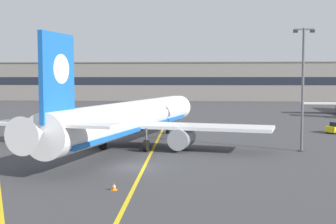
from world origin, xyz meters
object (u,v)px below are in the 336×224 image
at_px(apron_lamp_post, 303,87).
at_px(safety_cone_by_tail, 114,187).
at_px(safety_cone_by_nose_gear, 147,130).
at_px(airliner_foreground, 130,119).

bearing_deg(apron_lamp_post, safety_cone_by_tail, -132.89).
height_order(safety_cone_by_nose_gear, safety_cone_by_tail, same).
bearing_deg(safety_cone_by_nose_gear, safety_cone_by_tail, -87.25).
relative_size(airliner_foreground, safety_cone_by_nose_gear, 74.61).
height_order(airliner_foreground, apron_lamp_post, apron_lamp_post).
xyz_separation_m(airliner_foreground, safety_cone_by_tail, (1.78, -19.57, -3.11)).
relative_size(apron_lamp_post, safety_cone_by_tail, 24.48).
relative_size(airliner_foreground, apron_lamp_post, 3.05).
distance_m(airliner_foreground, safety_cone_by_tail, 19.90).
bearing_deg(safety_cone_by_tail, airliner_foreground, 95.19).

